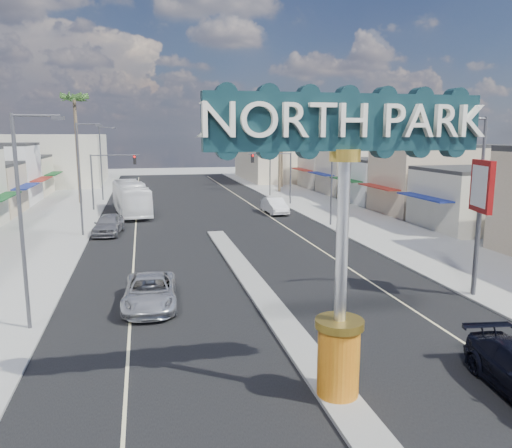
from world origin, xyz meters
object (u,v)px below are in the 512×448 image
streetlight_l_far (102,159)px  streetlight_r_far (269,158)px  palm_right_far (282,105)px  bank_pylon_sign (481,194)px  streetlight_l_near (24,212)px  streetlight_r_near (477,198)px  streetlight_r_mid (330,169)px  suv_left (150,292)px  traffic_signal_left (109,171)px  car_parked_right (275,206)px  streetlight_l_mid (81,174)px  car_parked_left (109,224)px  traffic_signal_right (275,168)px  city_bus (131,198)px  gateway_sign (343,212)px  palm_left_far (74,104)px  palm_right_mid (280,115)px

streetlight_l_far → streetlight_r_far: (20.87, 0.00, 0.00)m
palm_right_far → bank_pylon_sign: (-4.51, -52.22, -7.12)m
streetlight_l_near → streetlight_r_near: same height
streetlight_r_mid → suv_left: bearing=-131.5°
streetlight_l_near → bank_pylon_sign: (20.93, -0.22, 0.20)m
traffic_signal_left → car_parked_right: bearing=-20.1°
streetlight_l_mid → palm_right_far: bearing=51.5°
car_parked_left → bank_pylon_sign: size_ratio=0.74×
traffic_signal_right → car_parked_right: size_ratio=1.21×
streetlight_r_mid → city_bus: streetlight_r_mid is taller
streetlight_l_mid → streetlight_r_mid: same height
streetlight_r_far → palm_right_far: 13.21m
streetlight_l_far → streetlight_r_near: same height
streetlight_l_far → city_bus: bearing=-72.6°
streetlight_l_near → suv_left: streetlight_l_near is taller
traffic_signal_right → streetlight_l_mid: streetlight_l_mid is taller
car_parked_right → city_bus: size_ratio=0.42×
streetlight_l_far → streetlight_l_near: bearing=-90.0°
traffic_signal_left → streetlight_r_near: (19.62, -33.99, 0.79)m
streetlight_r_near → car_parked_right: streetlight_r_near is taller
streetlight_l_mid → suv_left: streetlight_l_mid is taller
traffic_signal_right → palm_right_far: palm_right_far is taller
gateway_sign → streetlight_l_near: size_ratio=1.02×
palm_left_far → bank_pylon_sign: (23.49, -40.22, -6.23)m
gateway_sign → car_parked_right: (7.51, 35.91, -5.11)m
gateway_sign → palm_right_mid: (13.00, 54.02, 4.67)m
palm_right_mid → streetlight_l_near: bearing=-117.0°
suv_left → streetlight_r_mid: bearing=51.4°
gateway_sign → streetlight_l_far: gateway_sign is taller
streetlight_r_mid → palm_right_far: (4.57, 32.00, 7.32)m
car_parked_left → palm_left_far: bearing=110.3°
streetlight_l_near → car_parked_left: (1.83, 20.36, -4.21)m
streetlight_r_mid → car_parked_right: (-2.92, 7.89, -4.25)m
streetlight_l_near → streetlight_l_mid: same height
traffic_signal_left → streetlight_r_near: bearing=-60.0°
streetlight_r_mid → city_bus: bearing=147.6°
streetlight_r_mid → bank_pylon_sign: size_ratio=1.32×
streetlight_r_far → palm_right_mid: 7.30m
palm_right_far → bank_pylon_sign: palm_right_far is taller
streetlight_r_mid → streetlight_r_far: 22.00m
streetlight_r_mid → city_bus: size_ratio=0.76×
streetlight_r_mid → palm_right_far: 33.14m
palm_right_mid → city_bus: (-20.00, -14.94, -8.96)m
traffic_signal_left → palm_left_far: palm_left_far is taller
traffic_signal_right → city_bus: size_ratio=0.51×
streetlight_r_far → suv_left: 43.38m
palm_right_mid → car_parked_left: bearing=-130.1°
traffic_signal_left → streetlight_l_near: bearing=-92.1°
traffic_signal_right → streetlight_r_mid: (1.25, -13.99, 0.79)m
car_parked_left → city_bus: (1.60, 10.70, 0.79)m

